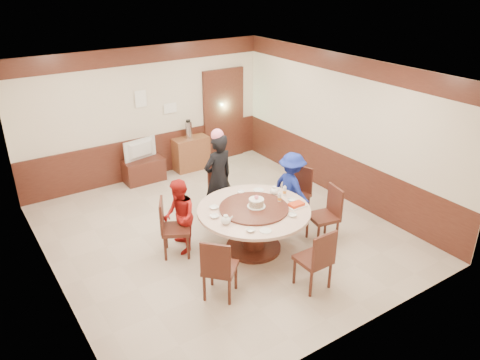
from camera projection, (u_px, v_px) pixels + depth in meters
room at (220, 176)px, 7.77m from camera, size 6.00×6.04×2.84m
banquet_table at (254, 221)px, 7.51m from camera, size 1.81×1.81×0.78m
chair_0 at (296, 203)px, 8.56m from camera, size 0.57×0.56×0.97m
chair_1 at (223, 199)px, 8.71m from camera, size 0.45×0.46×0.97m
chair_2 at (175, 237)px, 7.49m from camera, size 0.60×0.59×0.97m
chair_3 at (220, 278)px, 6.53m from camera, size 0.62×0.62×0.97m
chair_4 at (313, 269)px, 6.72m from camera, size 0.44×0.45×0.97m
chair_5 at (324, 224)px, 7.85m from camera, size 0.53×0.52×0.97m
person_standing at (218, 178)px, 8.29m from camera, size 0.65×0.47×1.66m
person_red at (179, 217)px, 7.45m from camera, size 0.62×0.71×1.24m
person_blue at (292, 188)px, 8.33m from camera, size 0.53×0.87×1.32m
birthday_cake at (256, 203)px, 7.40m from camera, size 0.30×0.30×0.20m
teapot_left at (226, 220)px, 6.97m from camera, size 0.17×0.15×0.13m
teapot_right at (274, 191)px, 7.87m from camera, size 0.17×0.15×0.13m
bowl_0 at (214, 208)px, 7.42m from camera, size 0.14×0.14×0.03m
bowl_1 at (293, 215)px, 7.19m from camera, size 0.13×0.13×0.04m
bowl_2 at (250, 230)px, 6.80m from camera, size 0.13×0.13×0.03m
bowl_3 at (291, 200)px, 7.65m from camera, size 0.13×0.13×0.04m
bowl_4 at (214, 216)px, 7.16m from camera, size 0.14×0.14×0.03m
bowl_5 at (241, 192)px, 7.92m from camera, size 0.13×0.13×0.04m
saucer_near at (266, 231)px, 6.80m from camera, size 0.18×0.18×0.01m
saucer_far at (259, 190)px, 8.02m from camera, size 0.18×0.18×0.01m
shrimp_platter at (296, 205)px, 7.48m from camera, size 0.30×0.20×0.06m
bottle_0 at (280, 198)px, 7.58m from camera, size 0.06×0.06×0.16m
bottle_1 at (285, 191)px, 7.81m from camera, size 0.06×0.06×0.16m
tv_stand at (144, 170)px, 10.05m from camera, size 0.85×0.45×0.50m
television at (142, 150)px, 9.85m from camera, size 0.77×0.25×0.44m
side_cabinet at (191, 153)px, 10.61m from camera, size 0.80×0.40×0.75m
thermos at (189, 130)px, 10.35m from camera, size 0.15×0.15×0.38m
notice_left at (141, 99)px, 9.66m from camera, size 0.25×0.00×0.35m
notice_right at (170, 108)px, 10.11m from camera, size 0.30×0.00×0.22m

